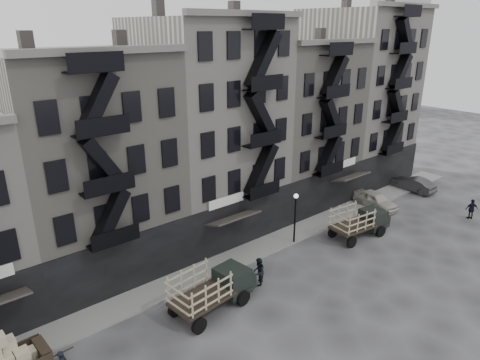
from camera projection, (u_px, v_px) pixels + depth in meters
ground at (291, 270)px, 30.54m from camera, size 140.00×140.00×0.00m
sidewalk at (256, 249)px, 33.22m from camera, size 55.00×2.50×0.15m
building_midwest at (89, 165)px, 29.05m from camera, size 10.00×11.35×16.20m
building_center at (208, 129)px, 34.72m from camera, size 10.00×11.35×18.20m
building_mideast at (293, 124)px, 41.08m from camera, size 10.00×11.35×16.20m
building_east at (357, 98)px, 46.58m from camera, size 10.00×11.35×19.20m
lamp_post at (295, 212)px, 33.27m from camera, size 0.36×0.36×4.28m
wagon at (4, 360)px, 19.85m from camera, size 3.89×2.24×3.20m
stake_truck_west at (212, 286)px, 25.80m from camera, size 5.96×2.90×2.90m
stake_truck_east at (360, 219)px, 34.86m from camera, size 5.65×2.79×2.74m
car_east at (376, 200)px, 40.71m from camera, size 2.35×4.74×1.55m
car_far at (413, 184)px, 44.84m from camera, size 1.74×4.61×1.50m
pedestrian_mid at (259, 272)px, 28.48m from camera, size 1.21×1.18×1.97m
policeman at (472, 209)px, 38.28m from camera, size 1.14×1.03×1.86m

